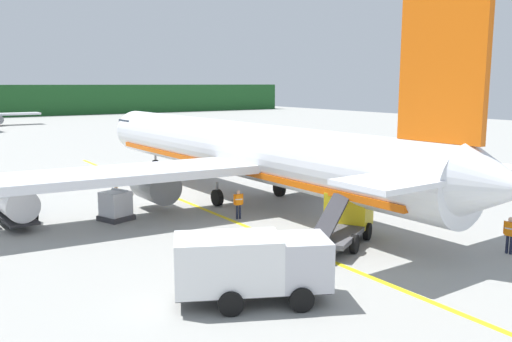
# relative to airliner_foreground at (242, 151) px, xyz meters

# --- Properties ---
(airliner_foreground) EXTENTS (34.68, 41.68, 11.90)m
(airliner_foreground) POSITION_rel_airliner_foreground_xyz_m (0.00, 0.00, 0.00)
(airliner_foreground) COLOR silver
(airliner_foreground) RESTS_ON ground
(service_truck_fuel) EXTENTS (2.76, 6.90, 2.40)m
(service_truck_fuel) POSITION_rel_airliner_foreground_xyz_m (-14.78, 2.15, -1.99)
(service_truck_fuel) COLOR #2659A5
(service_truck_fuel) RESTS_ON ground
(service_truck_baggage) EXTENTS (6.03, 4.41, 2.54)m
(service_truck_baggage) POSITION_rel_airliner_foreground_xyz_m (-9.33, -15.62, -1.93)
(service_truck_baggage) COLOR silver
(service_truck_baggage) RESTS_ON ground
(service_truck_catering) EXTENTS (5.91, 4.69, 2.52)m
(service_truck_catering) POSITION_rel_airliner_foreground_xyz_m (-1.01, -11.53, -2.20)
(service_truck_catering) COLOR yellow
(service_truck_catering) RESTS_ON ground
(cargo_container_near) EXTENTS (2.10, 2.10, 1.83)m
(cargo_container_near) POSITION_rel_airliner_foreground_xyz_m (-9.41, -0.99, -2.53)
(cargo_container_near) COLOR #333338
(cargo_container_near) RESTS_ON ground
(cargo_container_mid) EXTENTS (1.92, 1.92, 2.01)m
(cargo_container_mid) POSITION_rel_airliner_foreground_xyz_m (7.05, -6.38, -2.44)
(cargo_container_mid) COLOR #333338
(cargo_container_mid) RESTS_ON ground
(crew_marshaller) EXTENTS (0.52, 0.45, 1.63)m
(crew_marshaller) POSITION_rel_airliner_foreground_xyz_m (-8.62, 1.23, -2.43)
(crew_marshaller) COLOR #191E33
(crew_marshaller) RESTS_ON ground
(crew_loader_left) EXTENTS (0.32, 0.62, 1.79)m
(crew_loader_left) POSITION_rel_airliner_foreground_xyz_m (3.99, -17.57, -2.33)
(crew_loader_left) COLOR #191E33
(crew_loader_left) RESTS_ON ground
(crew_loader_right) EXTENTS (0.62, 0.30, 1.74)m
(crew_loader_right) POSITION_rel_airliner_foreground_xyz_m (-3.25, -4.79, -2.36)
(crew_loader_right) COLOR #191E33
(crew_loader_right) RESTS_ON ground
(apron_guide_line) EXTENTS (0.30, 60.00, 0.01)m
(apron_guide_line) POSITION_rel_airliner_foreground_xyz_m (-3.79, -4.43, -3.39)
(apron_guide_line) COLOR yellow
(apron_guide_line) RESTS_ON ground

